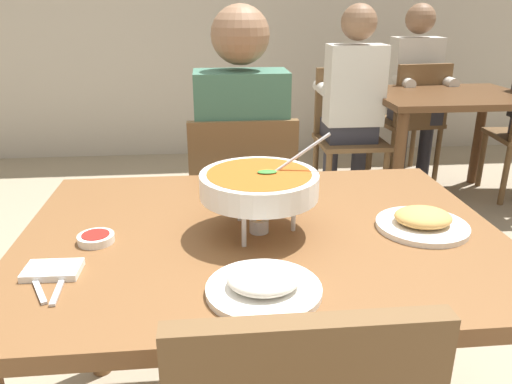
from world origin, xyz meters
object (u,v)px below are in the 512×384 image
object	(u,v)px
curry_bowl	(259,185)
rice_plate	(264,284)
chair_bg_middle	(413,115)
patron_bg_left	(352,96)
dining_table_main	(261,266)
dining_table_far	(447,114)
sauce_dish	(96,238)
diner_main	(241,150)
chair_bg_left	(348,128)
appetizer_plate	(423,222)
patron_bg_middle	(416,82)
chair_diner_main	(242,207)

from	to	relation	value
curry_bowl	rice_plate	world-z (taller)	curry_bowl
chair_bg_middle	patron_bg_left	bearing A→B (deg)	-143.04
curry_bowl	dining_table_main	bearing A→B (deg)	54.02
curry_bowl	dining_table_far	distance (m)	2.48
dining_table_main	sauce_dish	distance (m)	0.44
diner_main	chair_bg_left	size ratio (longest dim) A/B	1.46
curry_bowl	appetizer_plate	bearing A→B (deg)	-2.99
patron_bg_middle	rice_plate	bearing A→B (deg)	-117.62
dining_table_main	patron_bg_middle	size ratio (longest dim) A/B	0.95
appetizer_plate	chair_bg_middle	world-z (taller)	chair_bg_middle
dining_table_main	appetizer_plate	xyz separation A→B (m)	(0.42, -0.03, 0.13)
chair_diner_main	curry_bowl	world-z (taller)	curry_bowl
appetizer_plate	chair_bg_middle	xyz separation A→B (m)	(1.01, 2.49, -0.26)
rice_plate	chair_bg_left	bearing A→B (deg)	70.47
chair_diner_main	dining_table_far	bearing A→B (deg)	39.93
rice_plate	dining_table_far	bearing A→B (deg)	56.79
curry_bowl	dining_table_far	bearing A→B (deg)	53.47
curry_bowl	sauce_dish	bearing A→B (deg)	-177.12
chair_bg_middle	patron_bg_left	xyz separation A→B (m)	(-0.62, -0.47, 0.24)
appetizer_plate	dining_table_far	distance (m)	2.26
appetizer_plate	patron_bg_middle	distance (m)	2.77
appetizer_plate	patron_bg_middle	xyz separation A→B (m)	(1.04, 2.57, -0.03)
appetizer_plate	patron_bg_left	distance (m)	2.05
appetizer_plate	chair_bg_left	bearing A→B (deg)	79.39
chair_bg_left	patron_bg_middle	bearing A→B (deg)	35.04
curry_bowl	chair_bg_middle	bearing A→B (deg)	59.74
dining_table_far	patron_bg_middle	xyz separation A→B (m)	(-0.00, 0.56, 0.13)
dining_table_main	curry_bowl	size ratio (longest dim) A/B	3.75
appetizer_plate	dining_table_far	size ratio (longest dim) A/B	0.24
sauce_dish	chair_bg_middle	world-z (taller)	chair_bg_middle
sauce_dish	dining_table_main	bearing A→B (deg)	4.27
dining_table_main	curry_bowl	distance (m)	0.24
appetizer_plate	patron_bg_middle	world-z (taller)	patron_bg_middle
dining_table_main	diner_main	xyz separation A→B (m)	(0.00, 0.78, 0.10)
appetizer_plate	dining_table_far	world-z (taller)	appetizer_plate
diner_main	curry_bowl	xyz separation A→B (m)	(-0.01, -0.79, 0.14)
chair_diner_main	curry_bowl	size ratio (longest dim) A/B	2.71
chair_bg_left	chair_bg_middle	world-z (taller)	same
diner_main	appetizer_plate	bearing A→B (deg)	-62.62
chair_diner_main	patron_bg_middle	xyz separation A→B (m)	(1.46, 1.79, 0.24)
chair_bg_left	patron_bg_left	world-z (taller)	patron_bg_left
chair_diner_main	chair_bg_middle	distance (m)	2.22
appetizer_plate	patron_bg_left	bearing A→B (deg)	79.22
chair_diner_main	patron_bg_left	distance (m)	1.49
dining_table_main	chair_bg_middle	distance (m)	2.84
chair_bg_left	patron_bg_middle	world-z (taller)	patron_bg_middle
dining_table_far	chair_bg_middle	bearing A→B (deg)	93.89
curry_bowl	dining_table_far	size ratio (longest dim) A/B	0.33
diner_main	patron_bg_left	xyz separation A→B (m)	(0.81, 1.20, 0.00)
chair_bg_middle	patron_bg_middle	world-z (taller)	patron_bg_middle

